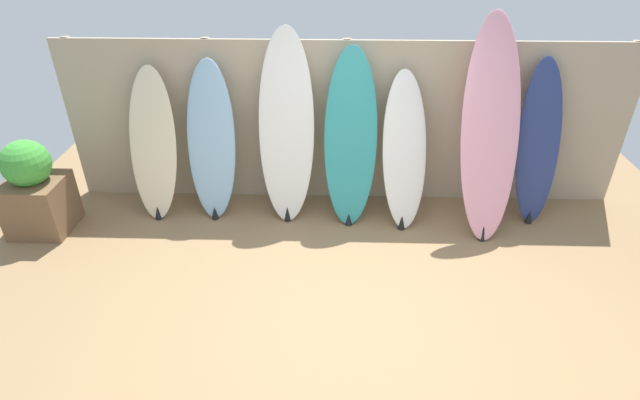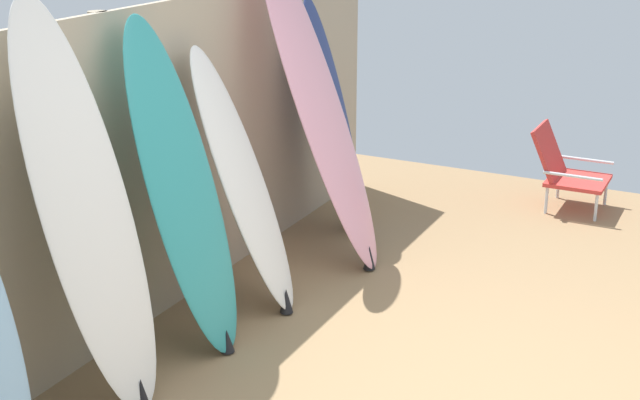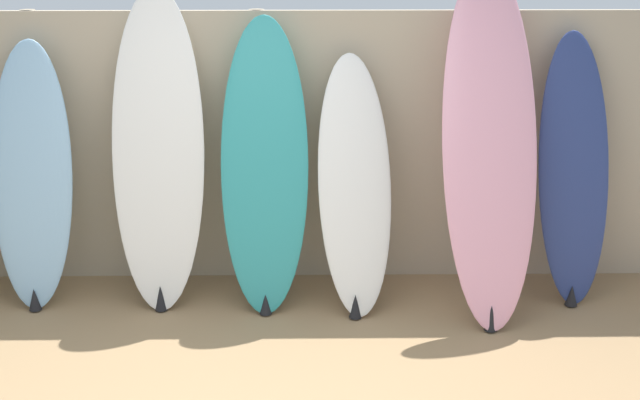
% 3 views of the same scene
% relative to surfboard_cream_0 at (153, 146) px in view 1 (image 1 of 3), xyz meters
% --- Properties ---
extents(ground, '(7.68, 7.68, 0.00)m').
position_rel_surfboard_cream_0_xyz_m(ground, '(2.02, -1.64, -0.77)').
color(ground, '#8E704C').
extents(fence_back, '(6.08, 0.11, 1.80)m').
position_rel_surfboard_cream_0_xyz_m(fence_back, '(2.02, 0.37, 0.13)').
color(fence_back, tan).
rests_on(fence_back, ground).
extents(surfboard_cream_0, '(0.51, 0.52, 1.58)m').
position_rel_surfboard_cream_0_xyz_m(surfboard_cream_0, '(0.00, 0.00, 0.00)').
color(surfboard_cream_0, beige).
rests_on(surfboard_cream_0, ground).
extents(surfboard_skyblue_1, '(0.50, 0.51, 1.66)m').
position_rel_surfboard_cream_0_xyz_m(surfboard_skyblue_1, '(0.62, 0.02, 0.05)').
color(surfboard_skyblue_1, '#8CB7D6').
rests_on(surfboard_skyblue_1, ground).
extents(surfboard_white_2, '(0.58, 0.56, 1.97)m').
position_rel_surfboard_cream_0_xyz_m(surfboard_white_2, '(1.41, 0.03, 0.20)').
color(surfboard_white_2, white).
rests_on(surfboard_white_2, ground).
extents(surfboard_teal_3, '(0.54, 0.56, 1.80)m').
position_rel_surfboard_cream_0_xyz_m(surfboard_teal_3, '(2.07, -0.03, 0.12)').
color(surfboard_teal_3, teal).
rests_on(surfboard_teal_3, ground).
extents(surfboard_white_4, '(0.52, 0.68, 1.57)m').
position_rel_surfboard_cream_0_xyz_m(surfboard_white_4, '(2.63, -0.06, -0.00)').
color(surfboard_white_4, white).
rests_on(surfboard_white_4, ground).
extents(surfboard_pink_5, '(0.60, 0.88, 2.13)m').
position_rel_surfboard_cream_0_xyz_m(surfboard_pink_5, '(3.43, -0.14, 0.28)').
color(surfboard_pink_5, pink).
rests_on(surfboard_pink_5, ground).
extents(surfboard_navy_6, '(0.51, 0.54, 1.70)m').
position_rel_surfboard_cream_0_xyz_m(surfboard_navy_6, '(4.01, 0.04, 0.07)').
color(surfboard_navy_6, navy).
rests_on(surfboard_navy_6, ground).
extents(planter_box, '(0.57, 0.56, 1.00)m').
position_rel_surfboard_cream_0_xyz_m(planter_box, '(-1.14, -0.42, -0.31)').
color(planter_box, brown).
rests_on(planter_box, ground).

